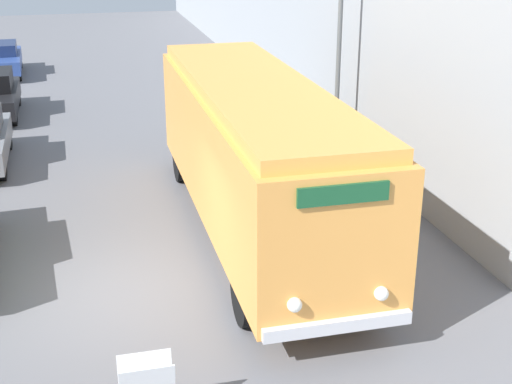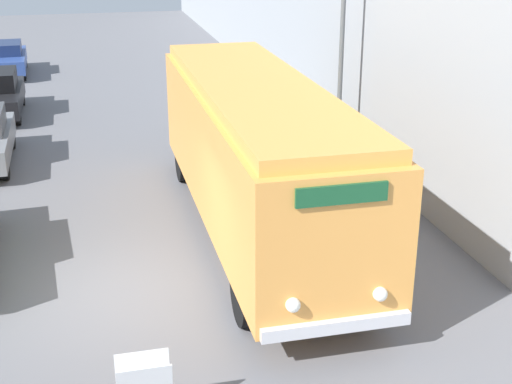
# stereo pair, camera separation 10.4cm
# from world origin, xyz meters

# --- Properties ---
(ground_plane) EXTENTS (80.00, 80.00, 0.00)m
(ground_plane) POSITION_xyz_m (0.00, 0.00, 0.00)
(ground_plane) COLOR slate
(building_wall_right) EXTENTS (0.30, 60.00, 6.56)m
(building_wall_right) POSITION_xyz_m (7.06, 10.00, 3.28)
(building_wall_right) COLOR #9EA3A8
(building_wall_right) RESTS_ON ground_plane
(vintage_bus) EXTENTS (2.40, 9.90, 3.19)m
(vintage_bus) POSITION_xyz_m (3.10, 2.01, 1.82)
(vintage_bus) COLOR black
(vintage_bus) RESTS_ON ground_plane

